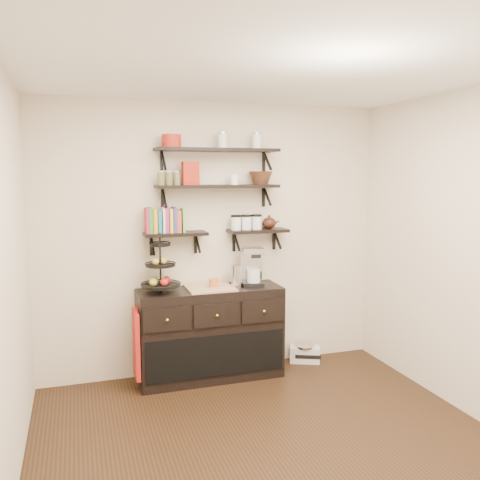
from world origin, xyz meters
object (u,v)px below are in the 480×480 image
object	(u,v)px
coffee_maker	(252,267)
sideboard	(210,333)
radio	(305,353)
fruit_stand	(161,273)

from	to	relation	value
coffee_maker	sideboard	bearing A→B (deg)	-165.61
sideboard	radio	world-z (taller)	sideboard
coffee_maker	radio	size ratio (longest dim) A/B	1.08
coffee_maker	fruit_stand	bearing A→B (deg)	-167.60
sideboard	fruit_stand	xyz separation A→B (m)	(-0.47, 0.00, 0.63)
sideboard	coffee_maker	distance (m)	0.77
sideboard	radio	xyz separation A→B (m)	(1.06, 0.09, -0.36)
sideboard	coffee_maker	size ratio (longest dim) A/B	3.68
radio	sideboard	bearing A→B (deg)	-152.20
sideboard	fruit_stand	distance (m)	0.79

